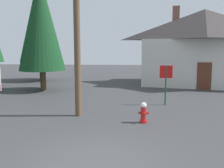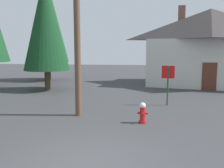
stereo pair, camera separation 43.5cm
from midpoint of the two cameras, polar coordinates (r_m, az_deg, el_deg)
ground_plane at (r=7.34m, az=-4.31°, el=-17.03°), size 80.00×80.00×0.10m
fire_hydrant at (r=10.71m, az=7.90°, el=-6.33°), size 0.43×0.37×0.85m
stop_sign_far at (r=14.04m, az=13.06°, el=1.53°), size 0.72×0.08×2.15m
house at (r=22.75m, az=21.09°, el=7.79°), size 11.00×7.97×6.62m
pine_tree_tall_left at (r=25.24m, az=-13.72°, el=13.89°), size 3.91×3.91×9.78m
pine_tree_mid_left at (r=19.24m, az=-13.74°, el=12.93°), size 3.26×3.26×8.14m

